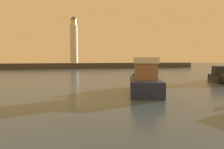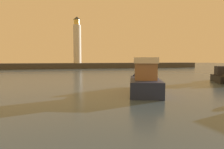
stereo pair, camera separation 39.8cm
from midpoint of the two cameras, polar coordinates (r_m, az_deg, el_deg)
ground_plane at (r=34.16m, az=-4.00°, el=-0.70°), size 220.00×220.00×0.00m
breakwater at (r=66.02m, az=-9.04°, el=2.53°), size 79.86×5.02×1.73m
lighthouse at (r=66.06m, az=-11.12°, el=9.45°), size 2.49×2.49×15.06m
motorboat_1 at (r=19.42m, az=8.58°, el=-1.76°), size 5.16×8.82×3.76m
motorboat_3 at (r=29.46m, az=29.02°, el=-0.80°), size 4.75×6.78×2.58m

